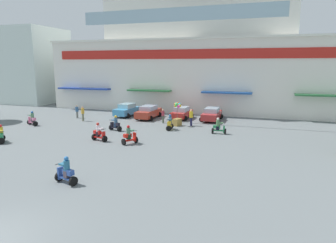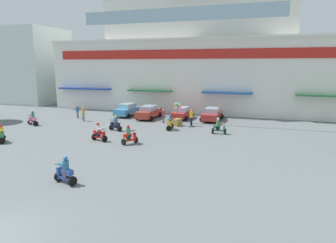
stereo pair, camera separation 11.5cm
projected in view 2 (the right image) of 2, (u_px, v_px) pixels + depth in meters
name	position (u px, v px, depth m)	size (l,w,h in m)	color
ground_plane	(133.00, 149.00, 23.36)	(128.00, 128.00, 0.00)	slate
colonial_building	(202.00, 52.00, 44.23)	(40.47, 19.17, 18.79)	white
flank_building_left	(23.00, 66.00, 52.05)	(13.65, 9.47, 12.17)	silver
parked_car_0	(127.00, 110.00, 37.87)	(2.50, 4.15, 1.58)	#3D8DC1
parked_car_1	(149.00, 112.00, 36.23)	(2.37, 4.53, 1.53)	#AD3524
parked_car_2	(182.00, 113.00, 36.08)	(2.38, 3.93, 1.41)	#B42621
parked_car_3	(212.00, 114.00, 34.90)	(2.31, 4.36, 1.47)	#B22D2C
scooter_rider_0	(33.00, 119.00, 32.28)	(1.56, 1.07, 1.54)	black
scooter_rider_1	(2.00, 135.00, 25.24)	(1.36, 1.38, 1.51)	black
scooter_rider_2	(129.00, 136.00, 24.68)	(1.14, 1.38, 1.57)	black
scooter_rider_3	(219.00, 127.00, 28.28)	(1.32, 0.58, 1.53)	black
scooter_rider_5	(116.00, 124.00, 29.64)	(1.41, 0.93, 1.53)	black
scooter_rider_7	(65.00, 172.00, 16.50)	(1.44, 0.89, 1.55)	black
scooter_rider_8	(99.00, 133.00, 25.69)	(1.48, 0.89, 1.57)	black
scooter_rider_9	(170.00, 123.00, 30.03)	(0.66, 1.38, 1.54)	black
pedestrian_0	(77.00, 111.00, 36.57)	(0.52, 0.52, 1.56)	slate
pedestrian_1	(163.00, 115.00, 33.36)	(0.43, 0.43, 1.57)	#48523E
pedestrian_2	(191.00, 117.00, 31.93)	(0.46, 0.46, 1.72)	#1E1E45
pedestrian_3	(83.00, 113.00, 34.59)	(0.48, 0.48, 1.68)	#6B6D54
balloon_vendor_cart	(178.00, 116.00, 31.91)	(0.87, 1.05, 2.46)	olive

